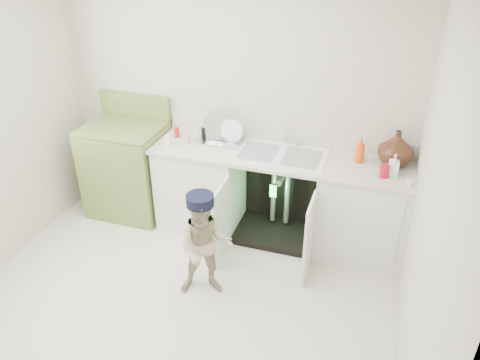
# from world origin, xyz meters

# --- Properties ---
(ground) EXTENTS (3.50, 3.50, 0.00)m
(ground) POSITION_xyz_m (0.00, 0.00, 0.00)
(ground) COLOR beige
(ground) RESTS_ON ground
(room_shell) EXTENTS (6.00, 5.50, 1.26)m
(room_shell) POSITION_xyz_m (0.00, 0.00, 1.25)
(room_shell) COLOR beige
(room_shell) RESTS_ON ground
(counter_run) EXTENTS (2.44, 1.02, 1.22)m
(counter_run) POSITION_xyz_m (0.58, 1.21, 0.47)
(counter_run) COLOR silver
(counter_run) RESTS_ON ground
(avocado_stove) EXTENTS (0.79, 0.65, 1.23)m
(avocado_stove) POSITION_xyz_m (-1.08, 1.18, 0.51)
(avocado_stove) COLOR olive
(avocado_stove) RESTS_ON ground
(repair_worker) EXTENTS (0.71, 0.88, 0.96)m
(repair_worker) POSITION_xyz_m (0.18, 0.23, 0.48)
(repair_worker) COLOR #C2B68B
(repair_worker) RESTS_ON ground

